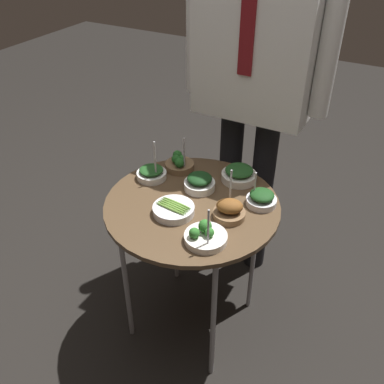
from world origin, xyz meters
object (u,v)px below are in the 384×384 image
at_px(bowl_broccoli_back_right, 205,236).
at_px(bowl_broccoli_mid_left, 179,163).
at_px(bowl_spinach_center, 200,182).
at_px(bowl_roast_front_left, 229,210).
at_px(bowl_spinach_mid_right, 261,198).
at_px(bowl_spinach_near_rim, 239,174).
at_px(bowl_asparagus_front_center, 174,210).
at_px(waiter_figure, 256,58).
at_px(bowl_spinach_far_rim, 152,173).
at_px(serving_cart, 192,213).

bearing_deg(bowl_broccoli_back_right, bowl_broccoli_mid_left, 130.74).
distance_m(bowl_spinach_center, bowl_roast_front_left, 0.20).
distance_m(bowl_spinach_mid_right, bowl_spinach_near_rim, 0.17).
relative_size(bowl_broccoli_mid_left, bowl_asparagus_front_center, 1.04).
distance_m(bowl_asparagus_front_center, waiter_figure, 0.69).
relative_size(bowl_spinach_center, waiter_figure, 0.07).
bearing_deg(bowl_broccoli_back_right, bowl_spinach_mid_right, 72.06).
bearing_deg(waiter_figure, bowl_spinach_mid_right, -61.21).
height_order(bowl_asparagus_front_center, bowl_roast_front_left, bowl_roast_front_left).
xyz_separation_m(bowl_spinach_far_rim, bowl_broccoli_mid_left, (0.06, 0.11, 0.00)).
height_order(bowl_asparagus_front_center, waiter_figure, waiter_figure).
bearing_deg(bowl_spinach_center, bowl_broccoli_back_right, -58.68).
xyz_separation_m(serving_cart, bowl_spinach_near_rim, (0.09, 0.22, 0.08)).
height_order(serving_cart, bowl_spinach_center, bowl_spinach_center).
xyz_separation_m(serving_cart, bowl_spinach_center, (-0.02, 0.10, 0.08)).
xyz_separation_m(bowl_spinach_mid_right, bowl_spinach_near_rim, (-0.14, 0.11, 0.00)).
xyz_separation_m(bowl_spinach_mid_right, waiter_figure, (-0.20, 0.37, 0.38)).
relative_size(serving_cart, bowl_asparagus_front_center, 4.40).
height_order(bowl_spinach_center, bowl_broccoli_mid_left, bowl_broccoli_mid_left).
bearing_deg(waiter_figure, bowl_roast_front_left, -75.21).
bearing_deg(bowl_broccoli_back_right, bowl_spinach_near_rim, 96.99).
bearing_deg(serving_cart, bowl_spinach_center, 101.53).
relative_size(bowl_asparagus_front_center, bowl_roast_front_left, 0.85).
height_order(bowl_broccoli_mid_left, bowl_roast_front_left, bowl_roast_front_left).
distance_m(serving_cart, bowl_roast_front_left, 0.17).
relative_size(bowl_spinach_far_rim, bowl_asparagus_front_center, 1.19).
bearing_deg(bowl_spinach_near_rim, bowl_broccoli_back_right, -83.01).
bearing_deg(bowl_broccoli_back_right, waiter_figure, 99.88).
bearing_deg(bowl_broccoli_mid_left, bowl_spinach_far_rim, -118.93).
bearing_deg(bowl_asparagus_front_center, bowl_roast_front_left, 21.99).
bearing_deg(bowl_roast_front_left, bowl_broccoli_back_right, -96.79).
bearing_deg(serving_cart, bowl_roast_front_left, -3.75).
xyz_separation_m(bowl_spinach_center, bowl_broccoli_mid_left, (-0.14, 0.09, -0.00)).
xyz_separation_m(bowl_roast_front_left, bowl_broccoli_back_right, (-0.02, -0.15, -0.01)).
distance_m(serving_cart, bowl_broccoli_back_right, 0.22).
relative_size(bowl_spinach_center, bowl_spinach_near_rim, 0.87).
distance_m(bowl_asparagus_front_center, bowl_spinach_mid_right, 0.33).
xyz_separation_m(bowl_spinach_near_rim, waiter_figure, (-0.07, 0.26, 0.38)).
xyz_separation_m(bowl_spinach_center, bowl_broccoli_back_right, (0.16, -0.26, -0.01)).
relative_size(bowl_spinach_mid_right, bowl_broccoli_back_right, 0.81).
height_order(serving_cart, bowl_spinach_far_rim, bowl_spinach_far_rim).
bearing_deg(bowl_spinach_mid_right, bowl_spinach_far_rim, -174.31).
distance_m(bowl_broccoli_mid_left, bowl_spinach_mid_right, 0.39).
bearing_deg(bowl_broccoli_back_right, bowl_spinach_far_rim, 147.20).
relative_size(bowl_asparagus_front_center, bowl_broccoli_back_right, 0.95).
relative_size(bowl_spinach_far_rim, bowl_broccoli_mid_left, 1.14).
height_order(bowl_spinach_far_rim, bowl_spinach_mid_right, bowl_spinach_far_rim).
distance_m(serving_cart, bowl_asparagus_front_center, 0.11).
relative_size(bowl_spinach_center, bowl_broccoli_back_right, 0.76).
bearing_deg(serving_cart, bowl_spinach_mid_right, 27.04).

